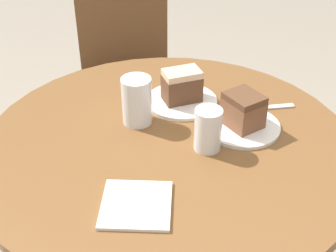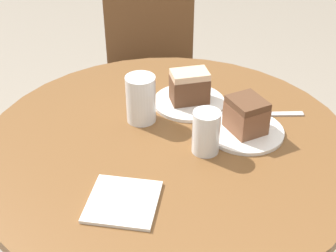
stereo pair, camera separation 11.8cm
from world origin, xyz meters
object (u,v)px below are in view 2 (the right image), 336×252
object	(u,v)px
glass_water	(141,101)
cake_slice_near	(246,115)
glass_lemonade	(206,134)
plate_far	(189,102)
chair	(148,81)
cake_slice_far	(190,86)
plate_near	(244,131)

from	to	relation	value
glass_water	cake_slice_near	bearing A→B (deg)	-9.20
glass_lemonade	cake_slice_near	bearing A→B (deg)	39.56
plate_far	cake_slice_near	world-z (taller)	cake_slice_near
chair	glass_water	xyz separation A→B (m)	(0.07, -0.74, 0.34)
cake_slice_near	cake_slice_far	xyz separation A→B (m)	(-0.15, 0.14, 0.00)
chair	plate_near	world-z (taller)	chair
glass_lemonade	chair	bearing A→B (deg)	105.58
chair	glass_lemonade	distance (m)	0.96
cake_slice_far	glass_water	size ratio (longest dim) A/B	0.92
plate_near	cake_slice_far	xyz separation A→B (m)	(-0.15, 0.14, 0.05)
cake_slice_near	cake_slice_far	size ratio (longest dim) A/B	1.03
glass_lemonade	cake_slice_far	bearing A→B (deg)	101.87
plate_near	glass_water	size ratio (longest dim) A/B	1.57
plate_far	cake_slice_near	distance (m)	0.21
chair	glass_water	bearing A→B (deg)	-85.89
chair	plate_far	size ratio (longest dim) A/B	4.38
chair	plate_near	bearing A→B (deg)	-67.33
plate_far	glass_lemonade	distance (m)	0.23
chair	glass_lemonade	xyz separation A→B (m)	(0.24, -0.87, 0.33)
plate_near	cake_slice_far	world-z (taller)	cake_slice_far
plate_near	glass_lemonade	world-z (taller)	glass_lemonade
chair	plate_near	distance (m)	0.90
chair	plate_far	world-z (taller)	chair
chair	plate_far	xyz separation A→B (m)	(0.19, -0.64, 0.29)
cake_slice_far	cake_slice_near	bearing A→B (deg)	-42.65
chair	cake_slice_near	bearing A→B (deg)	-67.33
cake_slice_near	glass_water	bearing A→B (deg)	170.80
plate_near	plate_far	size ratio (longest dim) A/B	1.00
plate_near	cake_slice_far	bearing A→B (deg)	137.35
plate_near	cake_slice_near	distance (m)	0.05
plate_far	glass_water	xyz separation A→B (m)	(-0.13, -0.09, 0.05)
cake_slice_near	cake_slice_far	distance (m)	0.20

